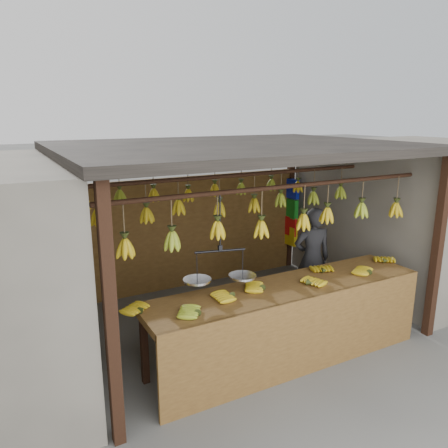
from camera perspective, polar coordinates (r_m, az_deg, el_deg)
ground at (r=6.13m, az=1.36°, el=-12.49°), size 80.00×80.00×0.00m
stall at (r=5.81m, az=-0.13°, el=6.49°), size 4.30×3.30×2.40m
neighbor_right at (r=8.06m, az=24.26°, el=1.50°), size 3.00×3.00×2.30m
counter at (r=4.92m, az=8.99°, el=-10.60°), size 3.46×0.76×0.96m
hanging_bananas at (r=5.59m, az=1.47°, el=2.44°), size 3.63×2.23×0.40m
balance_scale at (r=4.53m, az=-0.51°, el=-6.53°), size 0.75×0.40×0.91m
vendor at (r=6.35m, az=11.42°, el=-4.48°), size 0.63×0.50×1.50m
bag_bundles at (r=7.87m, az=8.85°, el=1.16°), size 0.08×0.26×1.20m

